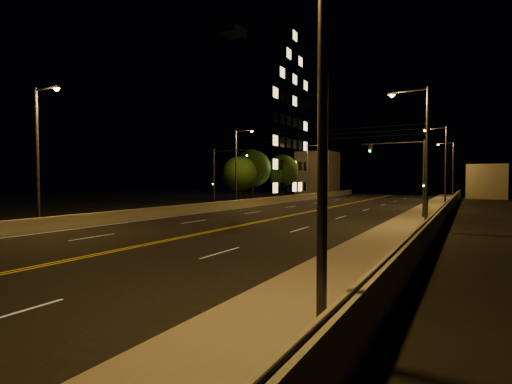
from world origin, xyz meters
The scene contains 23 objects.
road centered at (0.00, 20.00, 0.01)m, with size 18.00×120.00×0.02m, color black.
sidewalk centered at (10.80, 20.00, 0.15)m, with size 3.60×120.00×0.30m, color gray.
curb centered at (8.93, 20.00, 0.07)m, with size 0.14×120.00×0.15m, color gray.
parapet_wall centered at (12.45, 20.00, 0.80)m, with size 0.30×120.00×1.00m, color gray.
jersey_barrier centered at (-9.14, 20.00, 0.47)m, with size 0.45×120.00×0.93m, color gray.
distant_building_right centered at (16.50, 73.72, 2.94)m, with size 6.00×10.00×5.87m, color gray.
distant_building_left centered at (-16.00, 77.02, 4.75)m, with size 8.00×8.00×9.49m, color gray.
parapet_rail centered at (12.45, 20.00, 1.33)m, with size 0.06×0.06×120.00m, color black.
lane_markings centered at (0.00, 19.93, 0.02)m, with size 17.32×116.00×0.00m.
streetlight_0 centered at (11.52, 3.63, 5.33)m, with size 2.55×0.28×9.24m.
streetlight_1 centered at (11.52, 22.93, 5.33)m, with size 2.55×0.28×9.24m.
streetlight_2 centered at (11.52, 43.45, 5.33)m, with size 2.55×0.28×9.24m.
streetlight_3 centered at (11.52, 63.41, 5.33)m, with size 2.55×0.28×9.24m.
streetlight_4 centered at (-9.92, 10.66, 5.33)m, with size 2.55×0.28×9.24m.
streetlight_5 centered at (-9.92, 34.25, 5.33)m, with size 2.55×0.28×9.24m.
streetlight_6 centered at (-9.92, 56.53, 5.33)m, with size 2.55×0.28×9.24m.
traffic_signal_right centered at (10.04, 29.27, 4.09)m, with size 5.11×0.31×6.54m.
traffic_signal_left centered at (-8.84, 29.27, 4.09)m, with size 5.11×0.31×6.54m.
overhead_wires centered at (0.00, 29.50, 7.40)m, with size 22.00×0.03×0.83m.
building_tower centered at (-24.01, 54.10, 14.86)m, with size 24.00×15.00×30.86m.
tree_0 centered at (-12.92, 39.21, 4.04)m, with size 4.73×4.73×6.41m.
tree_1 centered at (-15.70, 47.39, 5.02)m, with size 5.88×5.88×7.97m.
tree_2 centered at (-13.23, 53.02, 4.70)m, with size 5.50×5.50×7.45m.
Camera 1 is at (14.24, -3.09, 3.35)m, focal length 26.00 mm.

